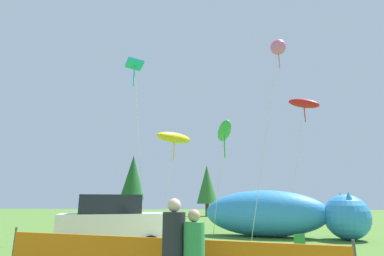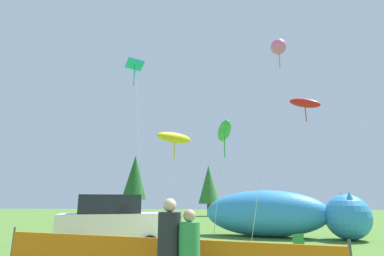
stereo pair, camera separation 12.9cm
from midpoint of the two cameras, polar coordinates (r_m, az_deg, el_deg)
The scene contains 12 objects.
parked_car at distance 11.81m, azimuth -14.55°, elevation -17.25°, with size 4.22×3.12×2.04m.
folding_chair at distance 10.11m, azimuth 19.45°, elevation -20.51°, with size 0.69×0.69×0.85m.
inflatable_cat at distance 16.88m, azimuth 16.51°, elevation -15.64°, with size 8.30×4.02×2.38m.
spectator_in_white_shirt at distance 5.47m, azimuth 0.22°, elevation -23.18°, with size 0.36×0.36×1.67m.
spectator_in_yellow_shirt at distance 5.58m, azimuth -3.68°, elevation -21.91°, with size 0.40×0.40×1.86m.
kite_yellow_hero at distance 17.47m, azimuth -3.14°, elevation -1.90°, with size 2.11×2.50×5.79m.
kite_teal_diamond at distance 17.41m, azimuth -10.61°, elevation 11.22°, with size 1.39×1.24×9.47m.
kite_green_fish at distance 14.81m, azimuth 6.40°, elevation -0.67°, with size 1.31×4.17×5.63m.
kite_red_lizard at distance 21.62m, azimuth 20.83°, elevation 4.39°, with size 2.84×1.38×8.87m.
kite_pink_octopus at distance 18.20m, azimuth 16.33°, elevation 14.50°, with size 2.48×1.25×10.74m.
horizon_tree_east at distance 38.74m, azimuth 3.29°, elevation -10.69°, with size 2.64×2.64×6.31m.
horizon_tree_west at distance 45.71m, azimuth -10.78°, elevation -9.25°, with size 3.56×3.56×8.50m.
Camera 2 is at (0.85, -10.32, 1.81)m, focal length 28.00 mm.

